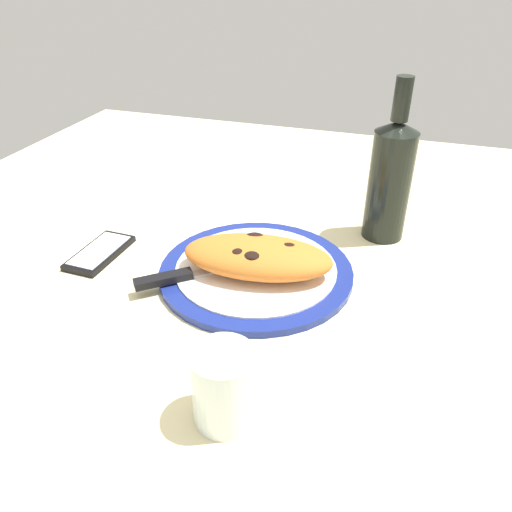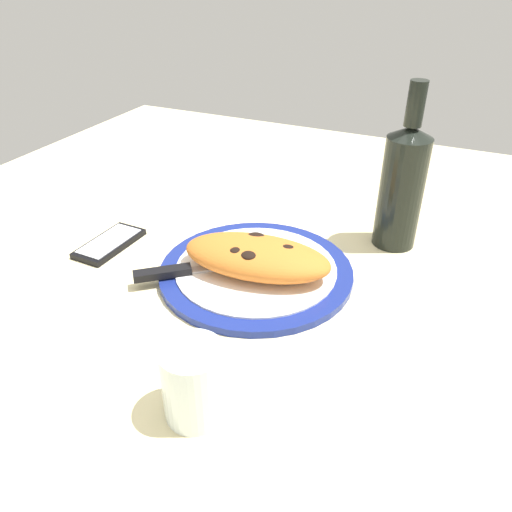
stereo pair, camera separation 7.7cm
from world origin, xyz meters
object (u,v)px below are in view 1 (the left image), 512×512
Objects in this scene: plate at (256,271)px; knife at (187,275)px; fork at (269,245)px; wine_bottle at (390,178)px; water_glass at (224,391)px; smartphone at (100,253)px; calzone at (257,257)px.

plate is 11.07cm from knife.
fork is at bearing -126.49° from knife.
knife is 0.69× the size of wine_bottle.
knife is at bearing 53.51° from fork.
fork is 0.80× the size of knife.
plate is 2.00× the size of fork.
fork is at bearing -81.49° from water_glass.
water_glass is 0.33× the size of wine_bottle.
fork is at bearing -91.70° from plate.
water_glass is (-5.33, 27.69, 3.27)cm from plate.
wine_bottle is (-17.55, -12.64, 9.35)cm from fork.
smartphone is (17.75, -3.49, -1.44)cm from knife.
wine_bottle is at bearing -132.65° from plate.
fork is 23.57cm from wine_bottle.
knife reaches higher than plate.
wine_bottle is (-17.75, -19.27, 10.35)cm from plate.
smartphone is 1.40× the size of water_glass.
water_glass reaches higher than calzone.
fork is at bearing -161.28° from smartphone.
calzone reaches higher than plate.
wine_bottle reaches higher than fork.
knife is (9.76, 5.00, -2.16)cm from calzone.
calzone is 8.06cm from fork.
knife is 18.15cm from smartphone.
knife is at bearing 43.24° from wine_bottle.
water_glass reaches higher than plate.
smartphone is 41.04cm from water_glass.
knife is (9.18, 6.05, 1.28)cm from plate.
knife reaches higher than smartphone.
calzone is 27.79cm from smartphone.
knife is at bearing -56.15° from water_glass.
fork is 15.78cm from knife.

